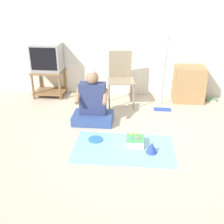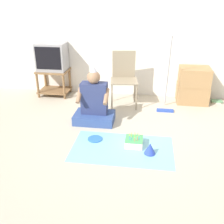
{
  "view_description": "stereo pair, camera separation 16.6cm",
  "coord_description": "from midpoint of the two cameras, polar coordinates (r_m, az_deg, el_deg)",
  "views": [
    {
      "loc": [
        -0.02,
        -2.94,
        1.85
      ],
      "look_at": [
        -0.32,
        0.3,
        0.35
      ],
      "focal_mm": 42.0,
      "sensor_mm": 36.0,
      "label": 1
    },
    {
      "loc": [
        0.15,
        -2.92,
        1.85
      ],
      "look_at": [
        -0.32,
        0.3,
        0.35
      ],
      "focal_mm": 42.0,
      "sensor_mm": 36.0,
      "label": 2
    }
  ],
  "objects": [
    {
      "name": "wall_back",
      "position": [
        4.93,
        7.74,
        17.87
      ],
      "size": [
        6.4,
        0.06,
        2.55
      ],
      "color": "white",
      "rests_on": "ground_plane"
    },
    {
      "name": "paper_plate",
      "position": [
        3.61,
        -2.4,
        -5.87
      ],
      "size": [
        0.2,
        0.2,
        0.01
      ],
      "color": "blue",
      "rests_on": "party_cloth"
    },
    {
      "name": "cardboard_box_stack",
      "position": [
        4.95,
        18.2,
        5.52
      ],
      "size": [
        0.54,
        0.42,
        0.64
      ],
      "color": "#A87F51",
      "rests_on": "ground_plane"
    },
    {
      "name": "ground_plane",
      "position": [
        3.46,
        5.88,
        -7.67
      ],
      "size": [
        16.0,
        16.0,
        0.0
      ],
      "primitive_type": "plane",
      "color": "#BCB29E"
    },
    {
      "name": "birthday_cake",
      "position": [
        3.47,
        6.17,
        -6.53
      ],
      "size": [
        0.23,
        0.23,
        0.16
      ],
      "color": "#F4E0C6",
      "rests_on": "party_cloth"
    },
    {
      "name": "book_pile",
      "position": [
        5.17,
        22.63,
        2.12
      ],
      "size": [
        0.19,
        0.12,
        0.05
      ],
      "color": "beige",
      "rests_on": "ground_plane"
    },
    {
      "name": "party_cloth",
      "position": [
        3.42,
        3.63,
        -7.95
      ],
      "size": [
        1.3,
        0.77,
        0.01
      ],
      "color": "#7FC6E0",
      "rests_on": "ground_plane"
    },
    {
      "name": "person_seated",
      "position": [
        3.99,
        -2.71,
        1.7
      ],
      "size": [
        0.61,
        0.41,
        0.88
      ],
      "color": "#334C8C",
      "rests_on": "ground_plane"
    },
    {
      "name": "tv_stand",
      "position": [
        5.18,
        -11.62,
        6.8
      ],
      "size": [
        0.58,
        0.45,
        0.5
      ],
      "color": "olive",
      "rests_on": "ground_plane"
    },
    {
      "name": "party_hat_blue",
      "position": [
        3.33,
        9.7,
        -7.84
      ],
      "size": [
        0.15,
        0.15,
        0.14
      ],
      "color": "blue",
      "rests_on": "party_cloth"
    },
    {
      "name": "tv",
      "position": [
        5.07,
        -12.03,
        11.69
      ],
      "size": [
        0.53,
        0.4,
        0.5
      ],
      "color": "#99999E",
      "rests_on": "tv_stand"
    },
    {
      "name": "folding_chair",
      "position": [
        4.58,
        3.65,
        8.07
      ],
      "size": [
        0.51,
        0.47,
        0.93
      ],
      "color": "gray",
      "rests_on": "ground_plane"
    },
    {
      "name": "dust_mop",
      "position": [
        4.48,
        12.85,
        4.82
      ],
      "size": [
        0.28,
        0.32,
        1.26
      ],
      "color": "#2D4CB2",
      "rests_on": "ground_plane"
    }
  ]
}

